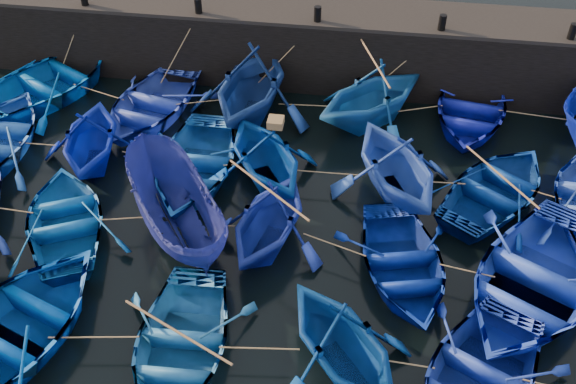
# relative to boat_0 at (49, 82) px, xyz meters

# --- Properties ---
(ground) EXTENTS (120.00, 120.00, 0.00)m
(ground) POSITION_rel_boat_0_xyz_m (9.05, -7.81, -0.57)
(ground) COLOR black
(ground) RESTS_ON ground
(quay_wall) EXTENTS (26.00, 2.50, 2.50)m
(quay_wall) POSITION_rel_boat_0_xyz_m (9.05, 2.69, 0.68)
(quay_wall) COLOR black
(quay_wall) RESTS_ON ground
(quay_top) EXTENTS (26.00, 2.50, 0.12)m
(quay_top) POSITION_rel_boat_0_xyz_m (9.05, 2.69, 1.99)
(quay_top) COLOR black
(quay_top) RESTS_ON quay_wall
(bollard_1) EXTENTS (0.24, 0.24, 0.50)m
(bollard_1) POSITION_rel_boat_0_xyz_m (5.05, 1.79, 2.30)
(bollard_1) COLOR black
(bollard_1) RESTS_ON quay_top
(bollard_2) EXTENTS (0.24, 0.24, 0.50)m
(bollard_2) POSITION_rel_boat_0_xyz_m (9.05, 1.79, 2.30)
(bollard_2) COLOR black
(bollard_2) RESTS_ON quay_top
(bollard_3) EXTENTS (0.24, 0.24, 0.50)m
(bollard_3) POSITION_rel_boat_0_xyz_m (13.05, 1.79, 2.30)
(bollard_3) COLOR black
(bollard_3) RESTS_ON quay_top
(bollard_4) EXTENTS (0.24, 0.24, 0.50)m
(bollard_4) POSITION_rel_boat_0_xyz_m (17.05, 1.79, 2.30)
(bollard_4) COLOR black
(bollard_4) RESTS_ON quay_top
(boat_0) EXTENTS (6.14, 6.75, 1.15)m
(boat_0) POSITION_rel_boat_0_xyz_m (0.00, 0.00, 0.00)
(boat_0) COLOR #00499E
(boat_0) RESTS_ON ground
(boat_1) EXTENTS (4.36, 5.42, 1.00)m
(boat_1) POSITION_rel_boat_0_xyz_m (3.84, -0.68, -0.07)
(boat_1) COLOR #273EBE
(boat_1) RESTS_ON ground
(boat_2) EXTENTS (4.66, 5.23, 2.50)m
(boat_2) POSITION_rel_boat_0_xyz_m (7.16, -0.14, 0.68)
(boat_2) COLOR navy
(boat_2) RESTS_ON ground
(boat_3) EXTENTS (5.58, 5.58, 2.23)m
(boat_3) POSITION_rel_boat_0_xyz_m (11.05, 0.01, 0.54)
(boat_3) COLOR #135291
(boat_3) RESTS_ON ground
(boat_4) EXTENTS (4.11, 5.23, 0.99)m
(boat_4) POSITION_rel_boat_0_xyz_m (14.29, 0.58, -0.08)
(boat_4) COLOR #0B1388
(boat_4) RESTS_ON ground
(boat_7) EXTENTS (3.94, 4.33, 1.97)m
(boat_7) POSITION_rel_boat_0_xyz_m (2.95, -3.37, 0.41)
(boat_7) COLOR #071CA1
(boat_7) RESTS_ON ground
(boat_8) EXTENTS (3.44, 4.80, 0.99)m
(boat_8) POSITION_rel_boat_0_xyz_m (6.09, -3.56, -0.08)
(boat_8) COLOR #114E9C
(boat_8) RESTS_ON ground
(boat_9) EXTENTS (4.95, 5.11, 2.06)m
(boat_9) POSITION_rel_boat_0_xyz_m (8.24, -3.47, 0.46)
(boat_9) COLOR navy
(boat_9) RESTS_ON ground
(boat_10) EXTENTS (5.08, 5.34, 2.20)m
(boat_10) POSITION_rel_boat_0_xyz_m (11.94, -3.41, 0.53)
(boat_10) COLOR #2247B6
(boat_10) RESTS_ON ground
(boat_11) EXTENTS (5.15, 5.48, 0.92)m
(boat_11) POSITION_rel_boat_0_xyz_m (14.81, -3.35, -0.11)
(boat_11) COLOR navy
(boat_11) RESTS_ON ground
(boat_14) EXTENTS (4.62, 5.20, 0.89)m
(boat_14) POSITION_rel_boat_0_xyz_m (3.32, -6.31, -0.13)
(boat_14) COLOR #0A529D
(boat_14) RESTS_ON ground
(boat_15) EXTENTS (4.37, 5.05, 1.89)m
(boat_15) POSITION_rel_boat_0_xyz_m (6.29, -6.03, 0.37)
(boat_15) COLOR navy
(boat_15) RESTS_ON ground
(boat_16) EXTENTS (3.89, 4.27, 1.92)m
(boat_16) POSITION_rel_boat_0_xyz_m (8.76, -5.99, 0.39)
(boat_16) COLOR navy
(boat_16) RESTS_ON ground
(boat_17) EXTENTS (3.97, 4.84, 0.88)m
(boat_17) POSITION_rel_boat_0_xyz_m (12.22, -6.54, -0.13)
(boat_17) COLOR navy
(boat_17) RESTS_ON ground
(boat_18) EXTENTS (6.34, 6.99, 1.19)m
(boat_18) POSITION_rel_boat_0_xyz_m (15.33, -6.76, 0.02)
(boat_18) COLOR blue
(boat_18) RESTS_ON ground
(boat_21) EXTENTS (5.51, 6.42, 1.12)m
(boat_21) POSITION_rel_boat_0_xyz_m (3.64, -10.05, -0.01)
(boat_21) COLOR #003F99
(boat_21) RESTS_ON ground
(boat_22) EXTENTS (3.32, 4.49, 0.90)m
(boat_22) POSITION_rel_boat_0_xyz_m (7.41, -9.73, -0.12)
(boat_22) COLOR #1A5E98
(boat_22) RESTS_ON ground
(boat_23) EXTENTS (4.84, 4.91, 1.96)m
(boat_23) POSITION_rel_boat_0_xyz_m (10.96, -9.52, 0.41)
(boat_23) COLOR navy
(boat_23) RESTS_ON ground
(boat_24) EXTENTS (4.86, 5.43, 0.93)m
(boat_24) POSITION_rel_boat_0_xyz_m (13.84, -9.55, -0.11)
(boat_24) COLOR #183197
(boat_24) RESTS_ON ground
(wooden_crate) EXTENTS (0.43, 0.46, 0.23)m
(wooden_crate) POSITION_rel_boat_0_xyz_m (8.54, -3.47, 1.60)
(wooden_crate) COLOR olive
(wooden_crate) RESTS_ON boat_9
(mooring_ropes) EXTENTS (18.28, 11.86, 2.10)m
(mooring_ropes) POSITION_rel_boat_0_xyz_m (9.12, -2.69, 0.32)
(mooring_ropes) COLOR tan
(mooring_ropes) RESTS_ON ground
(loose_oars) EXTENTS (9.65, 11.82, 1.39)m
(loose_oars) POSITION_rel_boat_0_xyz_m (10.51, -4.76, 0.95)
(loose_oars) COLOR #99724C
(loose_oars) RESTS_ON ground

